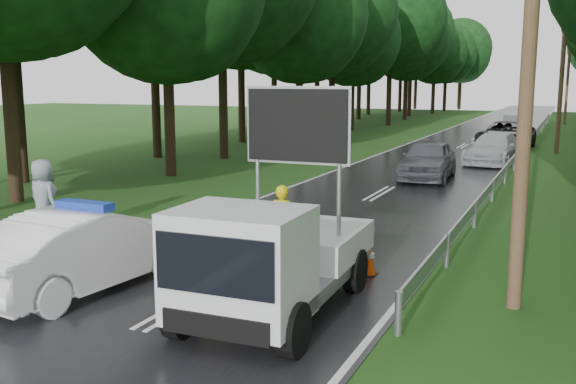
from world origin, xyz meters
The scene contains 20 objects.
ground centered at (0.00, 0.00, 0.00)m, with size 160.00×160.00×0.00m, color #174313.
road centered at (0.00, 30.00, 0.01)m, with size 7.00×140.00×0.02m, color black.
guardrail centered at (3.70, 29.67, 0.55)m, with size 0.12×60.06×0.70m.
utility_pole_near centered at (5.20, 2.00, 5.06)m, with size 1.40×0.24×10.00m.
utility_pole_mid centered at (5.20, 28.00, 5.06)m, with size 1.40×0.24×10.00m.
utility_pole_far centered at (5.20, 54.00, 5.06)m, with size 1.40×0.24×10.00m.
police_sedan centered at (-2.13, -0.16, 0.76)m, with size 2.12×4.73×1.66m.
work_truck centered at (1.60, -0.09, 1.00)m, with size 2.22×4.70×3.69m.
barrier centered at (-0.03, 2.54, 0.88)m, with size 2.81×0.34×1.17m.
officer centered at (0.31, 3.18, 0.82)m, with size 0.60×0.39×1.64m, color #D5CC0B.
civilian centered at (0.87, 0.50, 0.78)m, with size 0.76×0.59×1.56m, color #17319A.
bystander_right centered at (-5.79, 2.50, 0.98)m, with size 0.96×0.63×1.97m, color #868FA1.
queue_car_first centered at (0.80, 15.97, 0.79)m, with size 1.87×4.64×1.58m, color #43464B.
queue_car_second centered at (2.60, 22.19, 0.71)m, with size 1.98×4.86×1.41m, color #ACB0B4.
queue_car_third centered at (2.45, 29.39, 0.79)m, with size 2.62×5.68×1.58m, color black.
queue_car_fourth centered at (1.95, 40.31, 0.68)m, with size 1.45×4.15×1.37m, color #464A4F.
cone_center centered at (0.05, 0.52, 0.37)m, with size 0.36×0.36×0.76m.
cone_far centered at (0.85, 2.50, 0.37)m, with size 0.36×0.36×0.76m.
cone_left_mid centered at (-2.83, 2.36, 0.31)m, with size 0.30×0.30×0.64m.
cone_right centered at (2.40, 2.78, 0.34)m, with size 0.33×0.33×0.69m.
Camera 1 is at (5.92, -9.14, 3.82)m, focal length 40.00 mm.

